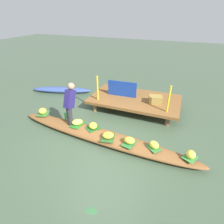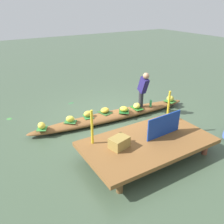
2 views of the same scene
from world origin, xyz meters
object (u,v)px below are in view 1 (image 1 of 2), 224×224
object	(u,v)px
banana_bunch_4	(154,145)
market_banner	(122,89)
water_bottle	(66,116)
banana_bunch_0	(93,126)
banana_bunch_6	(129,140)
moored_boat	(62,90)
banana_bunch_5	(108,135)
produce_crate	(155,99)
banana_bunch_3	(191,154)
vendor_person	(70,102)
banana_bunch_1	(77,122)
vendor_boat	(101,136)
banana_bunch_2	(42,111)

from	to	relation	value
banana_bunch_4	market_banner	world-z (taller)	market_banner
banana_bunch_4	water_bottle	bearing A→B (deg)	173.06
banana_bunch_0	banana_bunch_6	size ratio (longest dim) A/B	0.96
moored_boat	banana_bunch_5	world-z (taller)	banana_bunch_5
banana_bunch_6	produce_crate	size ratio (longest dim) A/B	0.63
banana_bunch_3	vendor_person	world-z (taller)	vendor_person
banana_bunch_6	water_bottle	bearing A→B (deg)	169.74
market_banner	water_bottle	bearing A→B (deg)	-124.50
moored_boat	banana_bunch_1	bearing A→B (deg)	-63.08
vendor_boat	banana_bunch_3	world-z (taller)	banana_bunch_3
banana_bunch_5	vendor_person	world-z (taller)	vendor_person
banana_bunch_5	banana_bunch_6	size ratio (longest dim) A/B	1.09
banana_bunch_4	produce_crate	distance (m)	2.17
banana_bunch_6	vendor_person	world-z (taller)	vendor_person
banana_bunch_2	banana_bunch_6	distance (m)	3.11
vendor_person	banana_bunch_4	bearing A→B (deg)	-5.64
banana_bunch_2	vendor_boat	bearing A→B (deg)	-6.58
banana_bunch_0	water_bottle	world-z (taller)	water_bottle
moored_boat	banana_bunch_2	distance (m)	2.33
banana_bunch_5	moored_boat	bearing A→B (deg)	142.34
banana_bunch_5	banana_bunch_6	distance (m)	0.60
vendor_person	banana_bunch_1	bearing A→B (deg)	-10.27
vendor_boat	market_banner	world-z (taller)	market_banner
vendor_boat	banana_bunch_1	xyz separation A→B (m)	(-0.81, 0.12, 0.21)
banana_bunch_0	banana_bunch_3	distance (m)	2.64
market_banner	vendor_person	bearing A→B (deg)	-116.67
vendor_person	produce_crate	bearing A→B (deg)	41.30
moored_boat	water_bottle	distance (m)	2.79
vendor_boat	produce_crate	world-z (taller)	produce_crate
banana_bunch_1	banana_bunch_5	bearing A→B (deg)	-12.84
banana_bunch_1	market_banner	size ratio (longest dim) A/B	0.30
moored_boat	water_bottle	xyz separation A→B (m)	(1.73, -2.17, 0.23)
vendor_boat	banana_bunch_1	distance (m)	0.85
banana_bunch_2	banana_bunch_6	size ratio (longest dim) A/B	0.94
moored_boat	banana_bunch_4	distance (m)	5.18
banana_bunch_1	vendor_person	size ratio (longest dim) A/B	0.26
vendor_boat	market_banner	size ratio (longest dim) A/B	5.21
moored_boat	banana_bunch_0	xyz separation A→B (m)	(2.73, -2.30, 0.21)
banana_bunch_1	banana_bunch_5	distance (m)	1.12
banana_bunch_6	vendor_person	distance (m)	2.00
banana_bunch_0	banana_bunch_6	xyz separation A→B (m)	(1.17, -0.27, 0.01)
banana_bunch_4	produce_crate	bearing A→B (deg)	99.32
moored_boat	market_banner	distance (m)	2.98
produce_crate	vendor_person	bearing A→B (deg)	-138.70
moored_boat	banana_bunch_5	xyz separation A→B (m)	(3.31, -2.55, 0.20)
banana_bunch_0	banana_bunch_1	distance (m)	0.52
banana_bunch_4	market_banner	distance (m)	2.79
banana_bunch_0	market_banner	distance (m)	2.08
banana_bunch_1	water_bottle	distance (m)	0.51
banana_bunch_1	banana_bunch_3	distance (m)	3.16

